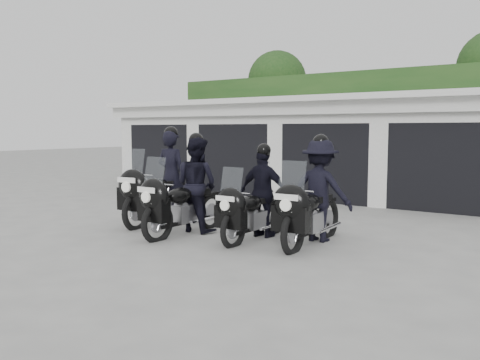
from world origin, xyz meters
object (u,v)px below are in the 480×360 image
Objects in this scene: police_bike_a at (162,184)px; police_bike_c at (259,197)px; police_bike_d at (316,195)px; police_bike_b at (190,190)px.

police_bike_c is at bearing -8.49° from police_bike_a.
police_bike_c is 0.91× the size of police_bike_d.
police_bike_a reaches higher than police_bike_d.
police_bike_a is 3.65m from police_bike_d.
police_bike_c is at bearing -166.70° from police_bike_d.
police_bike_a is 1.07× the size of police_bike_b.
police_bike_b is (1.23, -0.52, -0.00)m from police_bike_a.
police_bike_b is at bearing -167.88° from police_bike_d.
police_bike_b reaches higher than police_bike_d.
police_bike_b is 1.43m from police_bike_c.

